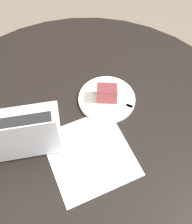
% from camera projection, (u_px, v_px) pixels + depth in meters
% --- Properties ---
extents(ground_plane, '(12.00, 12.00, 0.00)m').
position_uv_depth(ground_plane, '(89.00, 195.00, 1.58)').
color(ground_plane, '#6B5B4C').
extents(dining_table, '(1.36, 1.36, 0.75)m').
position_uv_depth(dining_table, '(85.00, 148.00, 1.03)').
color(dining_table, black).
rests_on(dining_table, ground_plane).
extents(paper_document, '(0.32, 0.31, 0.00)m').
position_uv_depth(paper_document, '(91.00, 154.00, 0.92)').
color(paper_document, white).
rests_on(paper_document, dining_table).
extents(plate, '(0.23, 0.23, 0.01)m').
position_uv_depth(plate, '(107.00, 99.00, 1.04)').
color(plate, silver).
rests_on(plate, dining_table).
extents(cake_slice, '(0.08, 0.09, 0.06)m').
position_uv_depth(cake_slice, '(107.00, 93.00, 1.01)').
color(cake_slice, '#B74C51').
rests_on(cake_slice, plate).
extents(fork, '(0.13, 0.14, 0.00)m').
position_uv_depth(fork, '(117.00, 101.00, 1.02)').
color(fork, silver).
rests_on(fork, plate).
extents(laptop, '(0.26, 0.33, 0.22)m').
position_uv_depth(laptop, '(17.00, 134.00, 0.92)').
color(laptop, silver).
rests_on(laptop, dining_table).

